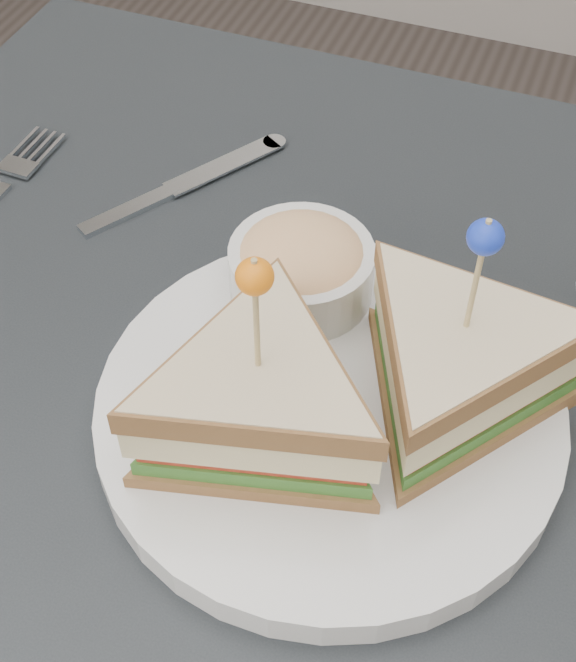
{
  "coord_description": "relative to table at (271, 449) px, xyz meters",
  "views": [
    {
      "loc": [
        0.15,
        -0.35,
        1.24
      ],
      "look_at": [
        0.01,
        0.01,
        0.8
      ],
      "focal_mm": 50.0,
      "sensor_mm": 36.0,
      "label": 1
    }
  ],
  "objects": [
    {
      "name": "cutlery_knife",
      "position": [
        -0.14,
        0.16,
        0.08
      ],
      "size": [
        0.12,
        0.18,
        0.01
      ],
      "rotation": [
        0.0,
        0.0,
        -0.56
      ],
      "color": "silver",
      "rests_on": "table"
    },
    {
      "name": "plate_meal",
      "position": [
        0.06,
        -0.01,
        0.12
      ],
      "size": [
        0.37,
        0.37,
        0.18
      ],
      "rotation": [
        0.0,
        0.0,
        -0.28
      ],
      "color": "silver",
      "rests_on": "table"
    },
    {
      "name": "table",
      "position": [
        0.0,
        0.0,
        0.0
      ],
      "size": [
        0.8,
        0.8,
        0.75
      ],
      "color": "black",
      "rests_on": "ground"
    }
  ]
}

